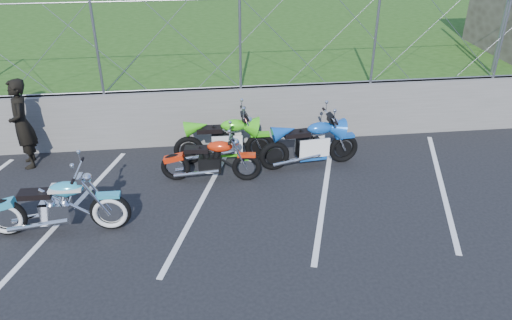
{
  "coord_description": "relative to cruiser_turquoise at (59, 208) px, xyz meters",
  "views": [
    {
      "loc": [
        0.08,
        -7.07,
        5.19
      ],
      "look_at": [
        1.08,
        1.3,
        0.65
      ],
      "focal_mm": 35.0,
      "sensor_mm": 36.0,
      "label": 1
    }
  ],
  "objects": [
    {
      "name": "sign_pole",
      "position": [
        9.59,
        3.6,
        2.31
      ],
      "size": [
        0.08,
        0.08,
        3.0
      ],
      "primitive_type": "cylinder",
      "color": "gray",
      "rests_on": "grass_field"
    },
    {
      "name": "sportbike_green",
      "position": [
        2.97,
        2.2,
        -0.0
      ],
      "size": [
        2.18,
        0.78,
        1.13
      ],
      "rotation": [
        0.0,
        0.0,
        -0.01
      ],
      "color": "black",
      "rests_on": "ground"
    },
    {
      "name": "cruiser_turquoise",
      "position": [
        0.0,
        0.0,
        0.0
      ],
      "size": [
        2.44,
        0.77,
        1.21
      ],
      "rotation": [
        0.0,
        0.0,
        -0.02
      ],
      "color": "black",
      "rests_on": "ground"
    },
    {
      "name": "person_standing",
      "position": [
        -1.22,
        2.56,
        0.48
      ],
      "size": [
        0.65,
        0.81,
        1.92
      ],
      "primitive_type": "imported",
      "rotation": [
        0.0,
        0.0,
        -1.26
      ],
      "color": "black",
      "rests_on": "ground"
    },
    {
      "name": "ground",
      "position": [
        2.39,
        -0.3,
        -0.49
      ],
      "size": [
        90.0,
        90.0,
        0.0
      ],
      "primitive_type": "plane",
      "color": "black",
      "rests_on": "ground"
    },
    {
      "name": "grass_field",
      "position": [
        2.39,
        13.2,
        0.16
      ],
      "size": [
        30.0,
        20.0,
        1.3
      ],
      "primitive_type": "cube",
      "color": "#224813",
      "rests_on": "ground"
    },
    {
      "name": "sportbike_blue",
      "position": [
        4.74,
        1.81,
        0.0
      ],
      "size": [
        2.18,
        0.78,
        1.13
      ],
      "rotation": [
        0.0,
        0.0,
        0.11
      ],
      "color": "black",
      "rests_on": "ground"
    },
    {
      "name": "retaining_wall",
      "position": [
        2.39,
        3.2,
        0.16
      ],
      "size": [
        30.0,
        0.22,
        1.3
      ],
      "primitive_type": "cube",
      "color": "#61615D",
      "rests_on": "ground"
    },
    {
      "name": "parking_lines",
      "position": [
        3.59,
        0.7,
        -0.48
      ],
      "size": [
        18.29,
        4.31,
        0.01
      ],
      "color": "silver",
      "rests_on": "ground"
    },
    {
      "name": "chain_link_fence",
      "position": [
        2.39,
        3.2,
        1.81
      ],
      "size": [
        28.0,
        0.03,
        2.0
      ],
      "color": "gray",
      "rests_on": "retaining_wall"
    },
    {
      "name": "naked_orange",
      "position": [
        2.64,
        1.45,
        -0.05
      ],
      "size": [
        2.03,
        0.69,
        1.01
      ],
      "rotation": [
        0.0,
        0.0,
        -0.12
      ],
      "color": "black",
      "rests_on": "ground"
    }
  ]
}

